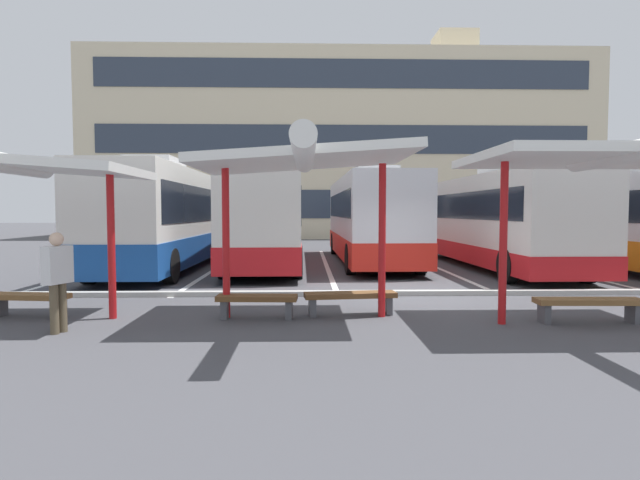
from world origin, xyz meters
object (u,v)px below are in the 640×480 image
at_px(waiting_shelter_0, 11,167).
at_px(waiting_shelter_1, 304,162).
at_px(coach_bus_1, 269,220).
at_px(bench_1, 257,301).
at_px(waiting_passenger_0, 57,275).
at_px(coach_bus_2, 369,220).
at_px(bench_0, 29,300).
at_px(coach_bus_0, 168,220).
at_px(coach_bus_4, 612,223).
at_px(coach_bus_3, 494,221).
at_px(bench_2, 350,298).
at_px(bench_3, 589,304).
at_px(waiting_shelter_2, 603,160).

xyz_separation_m(waiting_shelter_0, waiting_shelter_1, (5.32, 0.02, 0.10)).
distance_m(coach_bus_1, bench_1, 10.43).
bearing_deg(waiting_passenger_0, coach_bus_2, 60.38).
bearing_deg(waiting_shelter_1, coach_bus_2, 76.68).
xyz_separation_m(coach_bus_2, bench_1, (-3.47, -10.68, -1.36)).
xyz_separation_m(coach_bus_2, waiting_shelter_0, (-7.89, -10.86, 1.16)).
bearing_deg(bench_0, coach_bus_0, 87.12).
distance_m(bench_1, waiting_passenger_0, 3.45).
bearing_deg(coach_bus_1, coach_bus_4, -10.09).
xyz_separation_m(coach_bus_3, waiting_shelter_1, (-6.81, -8.77, 1.26)).
bearing_deg(coach_bus_1, bench_1, -87.17).
bearing_deg(bench_0, bench_1, -3.68).
height_order(coach_bus_1, bench_2, coach_bus_1).
distance_m(bench_0, waiting_passenger_0, 1.92).
distance_m(coach_bus_2, waiting_shelter_0, 13.47).
xyz_separation_m(coach_bus_2, coach_bus_4, (8.30, -2.54, -0.05)).
bearing_deg(coach_bus_3, bench_1, -131.80).
xyz_separation_m(coach_bus_0, bench_1, (4.00, -8.77, -1.41)).
distance_m(bench_0, bench_3, 10.55).
bearing_deg(waiting_shelter_1, bench_0, 175.27).
distance_m(bench_1, waiting_shelter_2, 6.68).
bearing_deg(bench_2, bench_0, 179.98).
relative_size(coach_bus_3, bench_1, 7.43).
height_order(coach_bus_0, waiting_shelter_1, coach_bus_0).
xyz_separation_m(coach_bus_3, waiting_shelter_0, (-12.13, -8.79, 1.16)).
distance_m(coach_bus_3, waiting_passenger_0, 14.61).
distance_m(coach_bus_1, waiting_shelter_2, 13.05).
relative_size(coach_bus_1, bench_0, 7.87).
bearing_deg(coach_bus_4, coach_bus_0, 177.74).
distance_m(coach_bus_1, coach_bus_3, 8.39).
height_order(bench_0, waiting_passenger_0, waiting_passenger_0).
distance_m(coach_bus_2, coach_bus_4, 8.68).
height_order(coach_bus_4, bench_0, coach_bus_4).
height_order(coach_bus_3, waiting_passenger_0, coach_bus_3).
relative_size(coach_bus_2, coach_bus_4, 0.97).
xyz_separation_m(waiting_shelter_1, bench_3, (5.19, -0.38, -2.61)).
height_order(coach_bus_3, waiting_shelter_0, coach_bus_3).
relative_size(coach_bus_2, coach_bus_3, 0.97).
distance_m(waiting_shelter_1, bench_1, 2.78).
bearing_deg(bench_1, waiting_passenger_0, -161.71).
distance_m(waiting_shelter_2, bench_3, 2.61).
bearing_deg(bench_2, coach_bus_0, 124.34).
relative_size(coach_bus_3, bench_2, 6.22).
bearing_deg(coach_bus_4, bench_2, -141.73).
distance_m(coach_bus_1, coach_bus_4, 12.47).
distance_m(coach_bus_0, bench_3, 13.80).
bearing_deg(waiting_shelter_2, coach_bus_2, 102.82).
distance_m(bench_3, waiting_passenger_0, 9.34).
bearing_deg(coach_bus_1, waiting_shelter_2, -59.45).
bearing_deg(coach_bus_3, coach_bus_0, 179.28).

